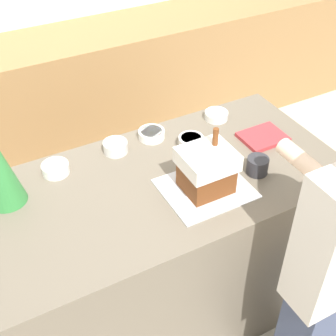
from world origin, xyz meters
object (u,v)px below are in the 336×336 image
Objects in this scene: mug at (257,166)px; candy_bowl_far_left at (152,134)px; baking_tray at (205,188)px; gingerbread_house at (207,169)px; cookbook at (263,137)px; candy_bowl_center_rear at (191,141)px; candy_bowl_behind_tray at (115,146)px; candy_bowl_far_right at (55,168)px; person at (334,279)px; candy_bowl_near_tray_left at (216,115)px.

candy_bowl_far_left is at bearing 122.50° from mug.
baking_tray is 0.11m from gingerbread_house.
baking_tray is 0.45m from candy_bowl_far_left.
gingerbread_house is at bearing -157.76° from cookbook.
candy_bowl_far_left is 0.55m from cookbook.
gingerbread_house is 0.32m from candy_bowl_center_rear.
candy_bowl_far_left is 1.08× the size of candy_bowl_center_rear.
candy_bowl_behind_tray is 0.30m from candy_bowl_far_right.
person reaches higher than candy_bowl_far_right.
gingerbread_house reaches higher than baking_tray.
candy_bowl_near_tray_left is (0.37, -0.01, -0.00)m from candy_bowl_far_left.
baking_tray is 3.17× the size of candy_bowl_behind_tray.
candy_bowl_far_left is 0.55m from mug.
candy_bowl_far_left is 1.34× the size of mug.
cookbook is (0.10, -0.26, -0.01)m from candy_bowl_near_tray_left.
candy_bowl_center_rear is (0.64, -0.12, 0.00)m from candy_bowl_far_right.
candy_bowl_far_right is 0.65m from candy_bowl_center_rear.
candy_bowl_near_tray_left is 0.08× the size of person.
candy_bowl_far_right is 1.26m from person.
gingerbread_house is 0.66m from person.
candy_bowl_behind_tray is 0.96× the size of candy_bowl_center_rear.
candy_bowl_behind_tray is 0.72m from cookbook.
candy_bowl_near_tray_left is 0.57× the size of cookbook.
gingerbread_house is 2.25× the size of candy_bowl_far_right.
baking_tray is at bearing -127.61° from candy_bowl_near_tray_left.
baking_tray is 3.01× the size of candy_bowl_near_tray_left.
cookbook is (0.45, 0.18, 0.01)m from baking_tray.
baking_tray is 3.78× the size of mug.
gingerbread_house reaches higher than candy_bowl_far_right.
candy_bowl_far_left reaches higher than cookbook.
mug is (-0.08, -0.46, 0.02)m from candy_bowl_near_tray_left.
cookbook is at bearing -29.39° from candy_bowl_far_left.
cookbook is (0.98, -0.23, -0.02)m from candy_bowl_far_right.
candy_bowl_center_rear is 0.28m from candy_bowl_near_tray_left.
gingerbread_house is at bearing -61.46° from candy_bowl_behind_tray.
person is at bearing -94.77° from candy_bowl_near_tray_left.
baking_tray is 0.68m from candy_bowl_far_right.
candy_bowl_far_left is at bearing 5.81° from candy_bowl_behind_tray.
baking_tray is 0.49m from candy_bowl_behind_tray.
candy_bowl_center_rear is at bearing 161.68° from cookbook.
candy_bowl_behind_tray reaches higher than candy_bowl_far_right.
candy_bowl_behind_tray is at bearing 3.45° from candy_bowl_far_right.
candy_bowl_behind_tray is 1.11m from person.
cookbook is at bearing -18.32° from candy_bowl_center_rear.
cookbook is at bearing 22.25° from baking_tray.
candy_bowl_far_right reaches higher than candy_bowl_far_left.
cookbook reaches higher than baking_tray.
candy_bowl_near_tray_left is at bearing 2.01° from candy_bowl_far_right.
cookbook is at bearing 46.85° from mug.
candy_bowl_far_right is (-0.53, 0.41, -0.08)m from gingerbread_house.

